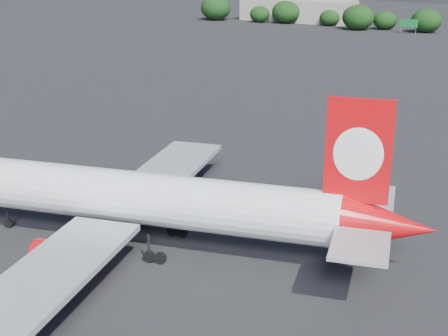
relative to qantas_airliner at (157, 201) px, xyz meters
The scene contains 4 objects.
ground 50.58m from the qantas_airliner, 101.59° to the left, with size 500.00×500.00×0.00m, color black.
qantas_airliner is the anchor object (origin of this frame).
terminal_building 196.31m from the qantas_airliner, 112.50° to the left, with size 42.00×16.00×8.00m.
highway_sign 167.74m from the qantas_airliner, 99.65° to the left, with size 6.00×0.30×4.50m.
Camera 1 is at (41.13, -27.62, 24.13)m, focal length 50.00 mm.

